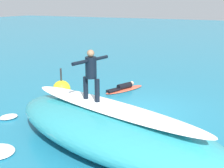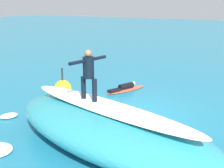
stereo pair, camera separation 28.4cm
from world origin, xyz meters
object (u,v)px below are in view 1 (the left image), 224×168
at_px(surfboard_paddling, 125,89).
at_px(surfer_paddling, 123,87).
at_px(buoy_marker, 62,89).
at_px(surfer_riding, 91,71).
at_px(surfboard_riding, 92,102).

relative_size(surfboard_paddling, surfer_paddling, 1.45).
height_order(surfer_paddling, buoy_marker, buoy_marker).
bearing_deg(surfer_riding, surfboard_riding, -78.06).
distance_m(surfer_riding, surfboard_paddling, 5.54).
bearing_deg(surfer_paddling, surfboard_riding, -141.95).
height_order(surfer_riding, surfer_paddling, surfer_riding).
bearing_deg(buoy_marker, surfer_riding, 138.18).
distance_m(surfboard_riding, buoy_marker, 4.31).
bearing_deg(surfboard_riding, surfer_paddling, -63.44).
height_order(surfboard_paddling, surfer_paddling, surfer_paddling).
bearing_deg(surfboard_riding, surfer_riding, 101.94).
bearing_deg(buoy_marker, surfboard_riding, 138.18).
bearing_deg(surfer_riding, surfboard_paddling, -64.24).
bearing_deg(buoy_marker, surfboard_paddling, -131.43).
bearing_deg(surfboard_riding, surfboard_paddling, -64.24).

